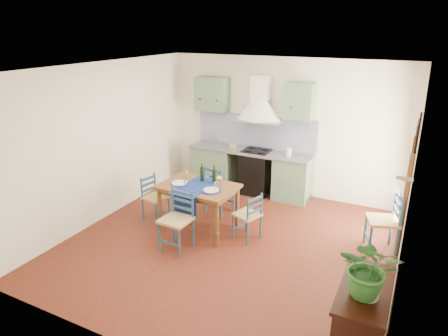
{
  "coord_description": "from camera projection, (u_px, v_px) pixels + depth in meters",
  "views": [
    {
      "loc": [
        2.49,
        -5.15,
        3.37
      ],
      "look_at": [
        -0.26,
        0.3,
        1.18
      ],
      "focal_mm": 32.0,
      "sensor_mm": 36.0,
      "label": 1
    }
  ],
  "objects": [
    {
      "name": "chair_right",
      "position": [
        248.0,
        216.0,
        6.56
      ],
      "size": [
        0.49,
        0.49,
        0.82
      ],
      "color": "navy",
      "rests_on": "ground"
    },
    {
      "name": "dining_table",
      "position": [
        198.0,
        191.0,
        6.78
      ],
      "size": [
        1.32,
        1.0,
        1.13
      ],
      "color": "brown",
      "rests_on": "ground"
    },
    {
      "name": "sideboard",
      "position": [
        361.0,
        323.0,
        4.07
      ],
      "size": [
        0.5,
        1.05,
        0.94
      ],
      "color": "black",
      "rests_on": "ground"
    },
    {
      "name": "floor",
      "position": [
        230.0,
        244.0,
        6.52
      ],
      "size": [
        5.0,
        5.0,
        0.0
      ],
      "primitive_type": "plane",
      "color": "#441B0E",
      "rests_on": "ground"
    },
    {
      "name": "chair_left",
      "position": [
        154.0,
        197.0,
        7.23
      ],
      "size": [
        0.44,
        0.44,
        0.82
      ],
      "color": "navy",
      "rests_on": "ground"
    },
    {
      "name": "left_wall",
      "position": [
        104.0,
        142.0,
        7.11
      ],
      "size": [
        0.04,
        5.0,
        2.8
      ],
      "primitive_type": "cube",
      "color": "white",
      "rests_on": "ground"
    },
    {
      "name": "ceiling",
      "position": [
        231.0,
        68.0,
        5.58
      ],
      "size": [
        5.0,
        5.0,
        0.01
      ],
      "primitive_type": "cube",
      "color": "white",
      "rests_on": "back_wall"
    },
    {
      "name": "chair_spare",
      "position": [
        385.0,
        221.0,
        6.18
      ],
      "size": [
        0.58,
        0.58,
        0.98
      ],
      "color": "navy",
      "rests_on": "ground"
    },
    {
      "name": "right_wall",
      "position": [
        410.0,
        189.0,
        5.25
      ],
      "size": [
        0.26,
        5.0,
        2.8
      ],
      "color": "white",
      "rests_on": "ground"
    },
    {
      "name": "chair_near",
      "position": [
        177.0,
        220.0,
        6.26
      ],
      "size": [
        0.47,
        0.47,
        0.96
      ],
      "color": "navy",
      "rests_on": "ground"
    },
    {
      "name": "potted_plant",
      "position": [
        370.0,
        269.0,
        3.71
      ],
      "size": [
        0.56,
        0.5,
        0.6
      ],
      "primitive_type": "imported",
      "rotation": [
        0.0,
        0.0,
        0.05
      ],
      "color": "#2B6B2C",
      "rests_on": "sideboard"
    },
    {
      "name": "back_wall",
      "position": [
        258.0,
        144.0,
        8.29
      ],
      "size": [
        5.0,
        0.96,
        2.8
      ],
      "color": "white",
      "rests_on": "ground"
    },
    {
      "name": "chair_far",
      "position": [
        218.0,
        188.0,
        7.45
      ],
      "size": [
        0.54,
        0.54,
        0.96
      ],
      "color": "navy",
      "rests_on": "ground"
    }
  ]
}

